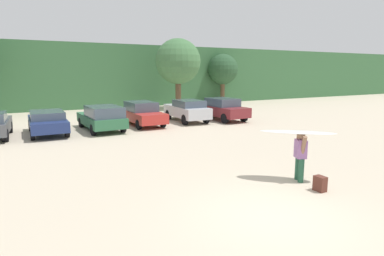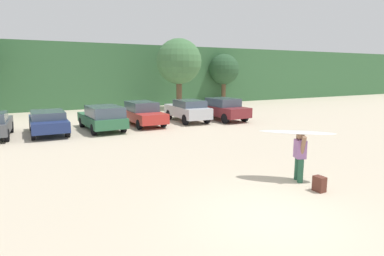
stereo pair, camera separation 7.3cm
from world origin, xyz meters
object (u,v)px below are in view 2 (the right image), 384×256
object	(u,v)px
surfboard_white	(297,132)
parked_car_forest_green	(103,117)
parked_car_red	(142,113)
parked_car_silver	(188,110)
person_adult	(300,154)
parked_car_navy	(48,121)
backpack_dropped	(319,184)
parked_car_maroon	(223,109)

from	to	relation	value
surfboard_white	parked_car_forest_green	bearing A→B (deg)	-32.86
parked_car_red	parked_car_silver	distance (m)	3.29
parked_car_silver	person_adult	xyz separation A→B (m)	(-2.59, -12.86, 0.08)
parked_car_silver	person_adult	bearing A→B (deg)	170.78
parked_car_navy	surfboard_white	distance (m)	13.83
parked_car_red	backpack_dropped	bearing A→B (deg)	-178.87
backpack_dropped	parked_car_navy	bearing A→B (deg)	115.28
parked_car_navy	parked_car_forest_green	bearing A→B (deg)	-95.10
parked_car_red	person_adult	xyz separation A→B (m)	(0.71, -12.92, 0.11)
parked_car_navy	parked_car_forest_green	distance (m)	2.97
parked_car_maroon	surfboard_white	xyz separation A→B (m)	(-5.20, -12.15, 0.74)
parked_car_navy	parked_car_red	bearing A→B (deg)	-84.32
parked_car_red	surfboard_white	world-z (taller)	surfboard_white
parked_car_silver	person_adult	distance (m)	13.11
person_adult	backpack_dropped	distance (m)	1.17
parked_car_forest_green	parked_car_red	xyz separation A→B (m)	(2.77, 0.83, -0.00)
parked_car_navy	parked_car_silver	xyz separation A→B (m)	(9.02, 0.50, 0.09)
parked_car_forest_green	parked_car_red	size ratio (longest dim) A/B	1.03
parked_car_navy	parked_car_red	world-z (taller)	parked_car_red
parked_car_silver	backpack_dropped	size ratio (longest dim) A/B	9.85
parked_car_forest_green	backpack_dropped	xyz separation A→B (m)	(3.33, -13.04, -0.56)
parked_car_forest_green	parked_car_maroon	world-z (taller)	parked_car_maroon
parked_car_red	parked_car_maroon	world-z (taller)	parked_car_maroon
parked_car_red	backpack_dropped	distance (m)	13.89
parked_car_forest_green	surfboard_white	world-z (taller)	surfboard_white
parked_car_navy	parked_car_maroon	distance (m)	11.60
parked_car_red	parked_car_maroon	bearing A→B (deg)	-97.44
surfboard_white	backpack_dropped	world-z (taller)	surfboard_white
person_adult	backpack_dropped	bearing A→B (deg)	106.03
parked_car_red	person_adult	bearing A→B (deg)	-178.04
parked_car_maroon	surfboard_white	world-z (taller)	surfboard_white
parked_car_maroon	surfboard_white	size ratio (longest dim) A/B	1.97
parked_car_maroon	parked_car_forest_green	bearing A→B (deg)	88.74
surfboard_white	backpack_dropped	size ratio (longest dim) A/B	4.90
surfboard_white	parked_car_maroon	bearing A→B (deg)	-72.06
parked_car_navy	surfboard_white	bearing A→B (deg)	-152.32
person_adult	surfboard_white	world-z (taller)	surfboard_white
parked_car_red	backpack_dropped	xyz separation A→B (m)	(0.56, -13.87, -0.56)
parked_car_red	surfboard_white	bearing A→B (deg)	-178.21
person_adult	surfboard_white	distance (m)	0.69
parked_car_navy	parked_car_silver	distance (m)	9.03
parked_car_forest_green	surfboard_white	bearing A→B (deg)	-166.54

